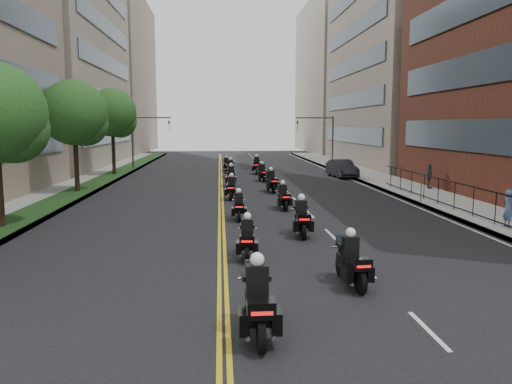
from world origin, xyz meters
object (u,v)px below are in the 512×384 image
(motorcycle_6, at_px, (232,189))
(motorcycle_12, at_px, (227,165))
(parked_sedan, at_px, (342,168))
(pedestrian_a, at_px, (509,208))
(motorcycle_0, at_px, (258,304))
(motorcycle_11, at_px, (257,166))
(motorcycle_2, at_px, (247,240))
(motorcycle_10, at_px, (230,169))
(motorcycle_4, at_px, (239,207))
(motorcycle_9, at_px, (262,173))
(motorcycle_5, at_px, (283,198))
(pedestrian_c, at_px, (429,176))
(motorcycle_3, at_px, (302,219))
(motorcycle_7, at_px, (271,182))
(motorcycle_1, at_px, (352,263))
(motorcycle_8, at_px, (231,177))

(motorcycle_6, bearing_deg, motorcycle_12, 95.67)
(parked_sedan, distance_m, pedestrian_a, 23.04)
(motorcycle_0, height_order, motorcycle_11, motorcycle_11)
(motorcycle_2, xyz_separation_m, pedestrian_a, (11.77, 3.77, 0.36))
(motorcycle_12, bearing_deg, motorcycle_10, -94.27)
(motorcycle_4, distance_m, parked_sedan, 21.94)
(motorcycle_9, bearing_deg, motorcycle_5, -97.56)
(motorcycle_6, relative_size, pedestrian_c, 1.27)
(motorcycle_12, xyz_separation_m, pedestrian_a, (12.02, -29.95, 0.37))
(motorcycle_0, relative_size, motorcycle_3, 1.05)
(motorcycle_6, relative_size, motorcycle_9, 0.99)
(motorcycle_7, bearing_deg, motorcycle_0, -103.81)
(motorcycle_3, height_order, motorcycle_5, motorcycle_3)
(motorcycle_1, bearing_deg, motorcycle_4, 99.91)
(motorcycle_10, bearing_deg, parked_sedan, 0.58)
(motorcycle_12, bearing_deg, pedestrian_c, -55.52)
(motorcycle_6, height_order, motorcycle_8, motorcycle_8)
(motorcycle_0, distance_m, motorcycle_7, 23.95)
(motorcycle_12, relative_size, pedestrian_c, 1.20)
(motorcycle_7, relative_size, motorcycle_11, 0.93)
(motorcycle_3, xyz_separation_m, motorcycle_5, (0.07, 6.69, -0.06))
(motorcycle_0, bearing_deg, motorcycle_1, 47.39)
(parked_sedan, bearing_deg, pedestrian_c, -71.79)
(motorcycle_1, xyz_separation_m, motorcycle_6, (-3.05, 17.43, -0.02))
(motorcycle_0, height_order, pedestrian_c, pedestrian_c)
(motorcycle_6, xyz_separation_m, parked_sedan, (10.18, 12.61, 0.14))
(motorcycle_0, distance_m, motorcycle_4, 13.80)
(motorcycle_5, relative_size, motorcycle_11, 0.86)
(pedestrian_c, bearing_deg, motorcycle_4, 137.00)
(motorcycle_0, relative_size, pedestrian_c, 1.44)
(motorcycle_1, xyz_separation_m, motorcycle_10, (-2.85, 30.76, 0.04))
(motorcycle_3, bearing_deg, pedestrian_a, 5.17)
(motorcycle_11, distance_m, pedestrian_a, 28.17)
(motorcycle_1, bearing_deg, motorcycle_5, 85.94)
(motorcycle_6, relative_size, motorcycle_10, 0.91)
(motorcycle_3, height_order, motorcycle_11, motorcycle_11)
(motorcycle_10, relative_size, parked_sedan, 0.51)
(motorcycle_0, height_order, motorcycle_12, motorcycle_0)
(motorcycle_4, distance_m, motorcycle_6, 6.93)
(motorcycle_10, bearing_deg, pedestrian_c, -31.24)
(motorcycle_1, xyz_separation_m, motorcycle_8, (-2.93, 24.10, 0.03))
(motorcycle_8, bearing_deg, motorcycle_2, -87.77)
(pedestrian_a, bearing_deg, motorcycle_2, 102.23)
(motorcycle_3, distance_m, motorcycle_9, 20.65)
(motorcycle_1, distance_m, parked_sedan, 30.87)
(motorcycle_4, xyz_separation_m, pedestrian_c, (13.99, 10.11, 0.42))
(motorcycle_7, xyz_separation_m, pedestrian_c, (11.35, 0.11, 0.34))
(motorcycle_6, bearing_deg, motorcycle_5, -50.27)
(motorcycle_6, xyz_separation_m, pedestrian_a, (11.98, -10.36, 0.34))
(motorcycle_2, height_order, motorcycle_12, motorcycle_2)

